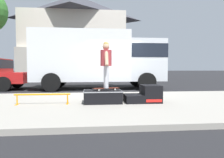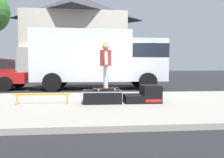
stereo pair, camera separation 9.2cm
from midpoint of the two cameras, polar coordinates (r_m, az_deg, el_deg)
ground_plane at (r=9.21m, az=1.48°, el=-4.03°), size 140.00×140.00×0.00m
sidewalk_slab at (r=6.27m, az=4.98°, el=-6.87°), size 50.00×5.00×0.12m
skate_box at (r=6.09m, az=-3.03°, el=-4.75°), size 1.10×0.74×0.36m
kicker_ramp at (r=6.28m, az=8.75°, el=-4.39°), size 1.05×0.73×0.51m
grind_rail at (r=6.17m, az=-19.06°, el=-4.51°), size 1.55×0.28×0.30m
skateboard at (r=6.12m, az=-2.08°, el=-2.59°), size 0.81×0.39×0.07m
skater_kid at (r=6.09m, az=-2.09°, el=5.05°), size 0.33×0.70×1.36m
box_truck at (r=11.28m, az=-3.67°, el=5.94°), size 6.91×2.63×3.05m
house_behind at (r=21.44m, az=-10.14°, el=11.38°), size 9.54×8.23×8.40m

